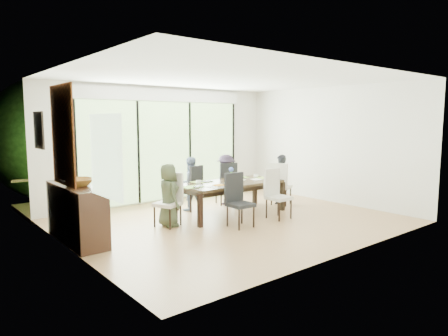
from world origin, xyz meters
TOP-DOWN VIEW (x-y plane):
  - floor at (0.00, 0.00)m, footprint 6.00×5.00m
  - ceiling at (0.00, 0.00)m, footprint 6.00×5.00m
  - wall_back at (0.00, 2.51)m, footprint 6.00×0.02m
  - wall_front at (0.00, -2.51)m, footprint 6.00×0.02m
  - wall_left at (-3.01, 0.00)m, footprint 0.02×5.00m
  - wall_right at (3.01, 0.00)m, footprint 0.02×5.00m
  - glass_doors at (0.00, 2.47)m, footprint 4.20×0.02m
  - blinds_header at (0.00, 2.46)m, footprint 4.40×0.06m
  - mullion_a at (-2.10, 2.46)m, footprint 0.05×0.04m
  - mullion_b at (-0.70, 2.46)m, footprint 0.05×0.04m
  - mullion_c at (0.70, 2.46)m, footprint 0.05×0.04m
  - mullion_d at (2.10, 2.46)m, footprint 0.05×0.04m
  - side_window at (-2.97, -1.20)m, footprint 0.02×0.90m
  - deck at (0.00, 3.40)m, footprint 6.00×1.80m
  - rail_top at (0.00, 4.20)m, footprint 6.00×0.08m
  - foliage_left at (-1.80, 5.20)m, footprint 3.20×3.20m
  - foliage_mid at (0.40, 5.80)m, footprint 4.00×4.00m
  - foliage_right at (2.20, 5.00)m, footprint 2.80×2.80m
  - foliage_far at (-0.60, 6.50)m, footprint 3.60×3.60m
  - table_top at (0.33, 0.44)m, footprint 2.14×0.98m
  - table_apron at (0.33, 0.44)m, footprint 1.96×0.80m
  - table_leg_fl at (-0.75, 0.01)m, footprint 0.08×0.08m
  - table_leg_fr at (1.41, 0.01)m, footprint 0.08×0.08m
  - table_leg_bl at (-0.75, 0.87)m, footprint 0.08×0.08m
  - table_leg_br at (1.41, 0.87)m, footprint 0.08×0.08m
  - chair_left_end at (-1.17, 0.44)m, footprint 0.54×0.54m
  - chair_right_end at (1.83, 0.44)m, footprint 0.54×0.54m
  - chair_far_left at (-0.12, 1.29)m, footprint 0.51×0.51m
  - chair_far_right at (0.88, 1.29)m, footprint 0.52×0.52m
  - chair_near_left at (-0.17, -0.43)m, footprint 0.43×0.43m
  - chair_near_right at (0.83, -0.43)m, footprint 0.42×0.42m
  - person_left_end at (-1.15, 0.44)m, footprint 0.39×0.57m
  - person_right_end at (1.81, 0.44)m, footprint 0.38×0.56m
  - person_far_left at (-0.12, 1.27)m, footprint 0.59×0.43m
  - person_far_right at (0.88, 1.27)m, footprint 0.55×0.36m
  - placemat_left at (-0.62, 0.44)m, footprint 0.39×0.28m
  - placemat_right at (1.28, 0.44)m, footprint 0.39×0.28m
  - placemat_far_l at (-0.12, 0.84)m, footprint 0.39×0.28m
  - placemat_far_r at (0.88, 0.84)m, footprint 0.39×0.28m
  - placemat_paper at (-0.22, 0.14)m, footprint 0.39×0.28m
  - tablet_far_l at (-0.02, 0.79)m, footprint 0.23×0.16m
  - tablet_far_r at (0.83, 0.79)m, footprint 0.21×0.15m
  - papers at (1.03, 0.39)m, footprint 0.27×0.20m
  - platter_base at (-0.22, 0.14)m, footprint 0.23×0.23m
  - platter_snacks at (-0.22, 0.14)m, footprint 0.18×0.18m
  - vase at (0.38, 0.49)m, footprint 0.07×0.07m
  - hyacinth_stems at (0.38, 0.49)m, footprint 0.04×0.04m
  - hyacinth_blooms at (0.38, 0.49)m, footprint 0.10×0.10m
  - laptop at (-0.52, 0.34)m, footprint 0.35×0.32m
  - cup_a at (-0.37, 0.59)m, footprint 0.15×0.15m
  - cup_b at (0.48, 0.34)m, footprint 0.13×0.13m
  - cup_c at (1.13, 0.54)m, footprint 0.16×0.16m
  - book at (0.58, 0.49)m, footprint 0.19×0.23m
  - sideboard at (-2.76, 0.57)m, footprint 0.45×1.61m
  - bowl at (-2.76, 0.47)m, footprint 0.48×0.48m
  - candlestick_base at (-2.76, 0.92)m, footprint 0.10×0.10m
  - candlestick_shaft at (-2.76, 0.92)m, footprint 0.02×0.02m
  - candlestick_pan at (-2.76, 0.92)m, footprint 0.10×0.10m
  - candle at (-2.76, 0.92)m, footprint 0.04×0.04m
  - tapestry at (-2.97, 0.40)m, footprint 0.02×1.00m
  - art_frame at (-2.97, 1.70)m, footprint 0.03×0.55m
  - art_canvas at (-2.95, 1.70)m, footprint 0.01×0.45m

SIDE VIEW (x-z plane):
  - deck at x=0.00m, z-range -0.10..0.00m
  - floor at x=0.00m, z-range -0.01..0.00m
  - table_leg_fl at x=-0.75m, z-range 0.00..0.61m
  - table_leg_fr at x=1.41m, z-range 0.00..0.61m
  - table_leg_bl at x=-0.75m, z-range 0.00..0.61m
  - table_leg_br at x=1.41m, z-range 0.00..0.61m
  - sideboard at x=-2.76m, z-range 0.00..0.91m
  - chair_left_end at x=-1.17m, z-range 0.00..0.98m
  - chair_right_end at x=1.83m, z-range 0.00..0.98m
  - chair_far_left at x=-0.12m, z-range 0.00..0.98m
  - chair_far_right at x=0.88m, z-range 0.00..0.98m
  - chair_near_left at x=-0.17m, z-range 0.00..0.98m
  - chair_near_right at x=0.83m, z-range 0.00..0.98m
  - rail_top at x=0.00m, z-range 0.52..0.58m
  - table_apron at x=0.33m, z-range 0.52..0.61m
  - person_left_end at x=-1.15m, z-range 0.00..1.15m
  - person_right_end at x=1.81m, z-range 0.00..1.15m
  - person_far_left at x=-0.12m, z-range 0.00..1.15m
  - person_far_right at x=0.88m, z-range 0.00..1.15m
  - table_top at x=0.33m, z-range 0.61..0.67m
  - papers at x=1.03m, z-range 0.67..0.67m
  - placemat_left at x=-0.62m, z-range 0.67..0.67m
  - placemat_right at x=1.28m, z-range 0.67..0.67m
  - placemat_far_l at x=-0.12m, z-range 0.67..0.67m
  - placemat_far_r at x=0.88m, z-range 0.67..0.67m
  - placemat_paper at x=-0.22m, z-range 0.67..0.67m
  - book at x=0.58m, z-range 0.67..0.68m
  - tablet_far_r at x=0.83m, z-range 0.67..0.68m
  - tablet_far_l at x=-0.02m, z-range 0.67..0.68m
  - laptop at x=-0.52m, z-range 0.67..0.69m
  - platter_base at x=-0.22m, z-range 0.67..0.69m
  - platter_snacks at x=-0.22m, z-range 0.69..0.71m
  - cup_b at x=0.48m, z-range 0.67..0.75m
  - cup_a at x=-0.37m, z-range 0.67..0.75m
  - cup_c at x=1.13m, z-range 0.67..0.75m
  - vase at x=0.38m, z-range 0.67..0.77m
  - hyacinth_stems at x=0.38m, z-range 0.76..0.90m
  - hyacinth_blooms at x=0.38m, z-range 0.87..0.97m
  - candlestick_base at x=-2.76m, z-range 0.91..0.95m
  - bowl at x=-2.76m, z-range 0.91..1.02m
  - glass_doors at x=0.00m, z-range 0.05..2.35m
  - mullion_a at x=-2.10m, z-range 0.05..2.35m
  - mullion_b at x=-0.70m, z-range 0.05..2.35m
  - mullion_c at x=0.70m, z-range 0.05..2.35m
  - mullion_d at x=2.10m, z-range 0.05..2.35m
  - foliage_right at x=2.20m, z-range -0.14..2.66m
  - wall_back at x=0.00m, z-range 0.00..2.70m
  - wall_front at x=0.00m, z-range 0.00..2.70m
  - wall_left at x=-3.01m, z-range 0.00..2.70m
  - wall_right at x=3.01m, z-range 0.00..2.70m
  - foliage_left at x=-1.80m, z-range -0.16..3.04m
  - side_window at x=-2.97m, z-range 1.00..2.00m
  - candlestick_shaft at x=-2.76m, z-range 0.93..2.19m
  - foliage_far at x=-0.60m, z-range -0.18..3.42m
  - tapestry at x=-2.97m, z-range 0.95..2.45m
  - art_frame at x=-2.97m, z-range 1.42..2.08m
  - art_canvas at x=-2.95m, z-range 1.48..2.02m
  - foliage_mid at x=0.40m, z-range -0.20..3.80m
  - candlestick_pan at x=-2.76m, z-range 2.17..2.20m
  - candle at x=-2.76m, z-range 2.19..2.29m
  - blinds_header at x=0.00m, z-range 2.36..2.64m
  - ceiling at x=0.00m, z-range 2.70..2.71m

